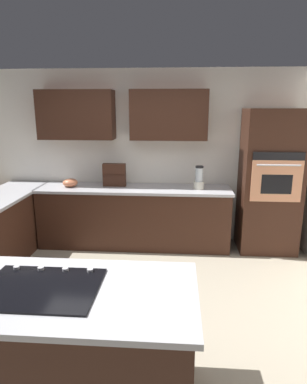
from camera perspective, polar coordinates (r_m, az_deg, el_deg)
The scene contains 11 objects.
ground_plane at distance 3.67m, azimuth -5.26°, elevation -19.63°, with size 14.00×14.00×0.00m, color #9E937F.
wall_back at distance 5.11m, azimuth -2.67°, elevation 7.74°, with size 6.00×0.44×2.60m.
lower_cabinets_back at distance 5.03m, azimuth -3.32°, elevation -4.45°, with size 2.80×0.60×0.86m, color #381E14.
countertop_back at distance 4.90m, azimuth -3.40°, elevation 0.54°, with size 2.84×0.64×0.04m, color #B2B2B7.
island_base at distance 2.63m, azimuth -17.95°, elevation -24.43°, with size 1.97×0.82×0.86m, color #381E14.
island_top at distance 2.38m, azimuth -18.81°, elevation -15.87°, with size 2.05×0.90×0.04m, color #B2B2B7.
wall_oven at distance 5.00m, azimuth 19.33°, elevation 1.65°, with size 0.80×0.66×2.03m.
cooktop at distance 2.37m, azimuth -18.81°, elevation -15.22°, with size 0.76×0.56×0.03m.
blender at distance 4.82m, azimuth 7.83°, elevation 2.20°, with size 0.15×0.15×0.34m.
mixing_bowl at distance 5.08m, azimuth -14.11°, elevation 1.56°, with size 0.22×0.22×0.12m, color #CC724C.
spice_rack at distance 4.98m, azimuth -6.74°, elevation 2.93°, with size 0.34×0.11×0.34m.
Camera 1 is at (-0.54, 3.00, 2.04)m, focal length 31.08 mm.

